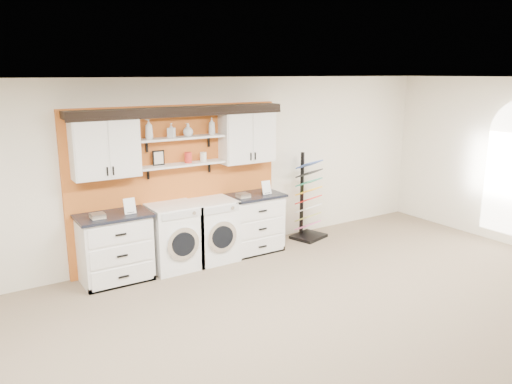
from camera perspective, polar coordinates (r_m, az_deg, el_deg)
ceiling at (r=4.22m, az=13.20°, el=12.28°), size 10.00×10.00×0.00m
wall_back at (r=7.73m, az=-9.00°, el=2.40°), size 10.00×0.00×10.00m
accent_panel at (r=7.74m, az=-8.84°, el=0.90°), size 3.40×0.07×2.40m
upper_cabinet_left at (r=7.08m, az=-16.89°, el=4.92°), size 0.90×0.35×0.84m
upper_cabinet_right at (r=7.98m, az=-1.04°, el=6.41°), size 0.90×0.35×0.84m
shelf_lower at (r=7.52m, az=-8.42°, el=3.13°), size 1.32×0.28×0.03m
shelf_upper at (r=7.46m, az=-8.53°, el=6.15°), size 1.32×0.28×0.03m
crown_molding at (r=7.43m, az=-8.68°, el=9.20°), size 3.30×0.41×0.13m
picture_frame at (r=7.41m, az=-11.08°, el=3.85°), size 0.18×0.02×0.22m
canister_red at (r=7.55m, az=-7.76°, el=3.91°), size 0.11×0.11×0.16m
canister_cream at (r=7.65m, az=-6.05°, el=4.02°), size 0.10×0.10×0.14m
base_cabinet_left at (r=7.27m, az=-15.80°, el=-6.15°), size 0.99×0.66×0.97m
base_cabinet_right at (r=8.15m, az=-0.44°, el=-3.54°), size 0.98×0.66×0.95m
washer at (r=7.54m, az=-9.37°, el=-5.05°), size 0.70×0.71×0.98m
dryer at (r=7.80m, az=-5.06°, el=-4.36°), size 0.69×0.71×0.96m
sample_rack at (r=8.83m, az=5.96°, el=-2.14°), size 0.66×0.60×1.52m
soap_bottle_a at (r=7.26m, az=-12.14°, el=7.03°), size 0.11×0.11×0.28m
soap_bottle_b at (r=7.39m, az=-9.67°, el=6.96°), size 0.13×0.13×0.21m
soap_bottle_c at (r=7.49m, az=-7.78°, el=7.06°), size 0.21×0.21×0.19m
soap_bottle_d at (r=7.66m, az=-5.08°, el=7.52°), size 0.13×0.13×0.26m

